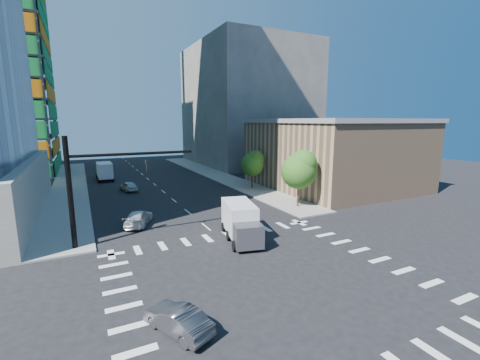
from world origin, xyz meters
TOP-DOWN VIEW (x-y plane):
  - ground at (0.00, 0.00)m, footprint 160.00×160.00m
  - road_markings at (0.00, 0.00)m, footprint 20.00×20.00m
  - sidewalk_ne at (12.50, 40.00)m, footprint 5.00×60.00m
  - sidewalk_nw at (-12.50, 40.00)m, footprint 5.00×60.00m
  - commercial_building at (25.00, 22.00)m, footprint 20.50×22.50m
  - bg_building_ne at (27.00, 55.00)m, footprint 24.00×30.00m
  - signal_mast_nw at (-10.00, 11.50)m, footprint 10.20×0.40m
  - tree_south at (12.63, 13.90)m, footprint 4.16×4.16m
  - tree_north at (12.93, 25.90)m, footprint 3.54×3.52m
  - car_nb_far at (5.53, 15.11)m, footprint 3.42×5.12m
  - car_sb_near at (-5.83, 15.65)m, footprint 3.82×5.31m
  - car_sb_mid at (-4.52, 32.70)m, footprint 2.54×4.49m
  - car_sb_cross at (-6.89, -2.42)m, footprint 2.91×4.19m
  - box_truck_near at (1.52, 7.25)m, footprint 3.84×6.39m
  - box_truck_far at (-7.02, 44.32)m, footprint 2.62×6.02m

SIDE VIEW (x-z plane):
  - ground at x=0.00m, z-range 0.00..0.00m
  - road_markings at x=0.00m, z-range 0.00..0.01m
  - sidewalk_ne at x=12.50m, z-range 0.00..0.15m
  - sidewalk_nw at x=-12.50m, z-range 0.00..0.15m
  - car_nb_far at x=5.53m, z-range 0.00..1.30m
  - car_sb_cross at x=-6.89m, z-range 0.00..1.31m
  - car_sb_near at x=-5.83m, z-range 0.00..1.43m
  - car_sb_mid at x=-4.52m, z-range 0.00..1.44m
  - box_truck_near at x=1.52m, z-range -0.18..2.95m
  - box_truck_far at x=-7.02m, z-range -0.18..2.97m
  - tree_north at x=12.93m, z-range 1.10..6.88m
  - tree_south at x=12.63m, z-range 1.27..8.10m
  - commercial_building at x=25.00m, z-range 0.01..10.61m
  - signal_mast_nw at x=-10.00m, z-range 0.99..9.99m
  - bg_building_ne at x=27.00m, z-range 0.00..28.00m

